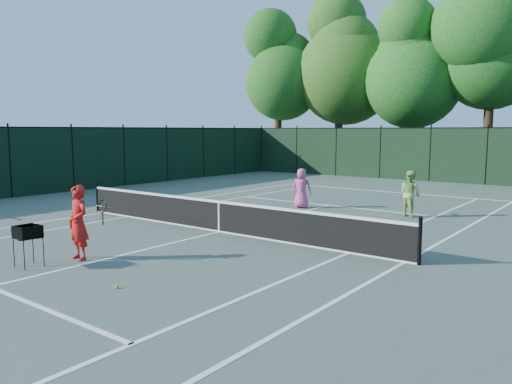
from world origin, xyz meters
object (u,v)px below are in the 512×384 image
Objects in this scene: loose_ball_midcourt at (117,287)px; player_pink at (302,188)px; player_green at (410,193)px; ball_hopper at (28,232)px; coach at (78,223)px.

player_pink is at bearing 103.55° from loose_ball_midcourt.
ball_hopper is (-4.17, -11.10, -0.03)m from player_green.
player_pink is at bearing 95.02° from coach.
player_green is at bearing 166.93° from player_pink.
coach is 1.06m from ball_hopper.
loose_ball_midcourt is at bearing -13.93° from coach.
coach is 10.80m from player_green.
player_green is 1.75× the size of ball_hopper.
player_green is at bearing 82.40° from loose_ball_midcourt.
coach reaches higher than player_green.
coach is 9.47m from player_pink.
ball_hopper reaches higher than loose_ball_midcourt.
coach is at bearing 86.01° from ball_hopper.
player_pink is 1.67× the size of ball_hopper.
player_pink reaches higher than loose_ball_midcourt.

